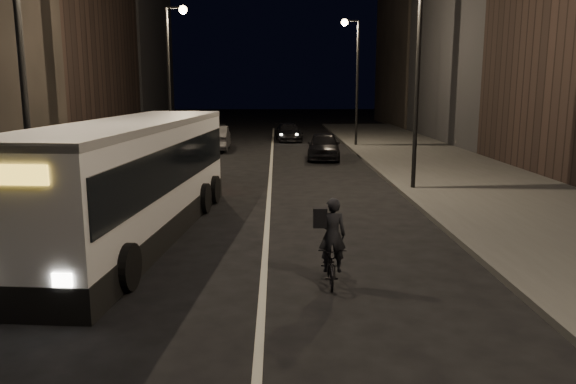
{
  "coord_description": "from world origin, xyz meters",
  "views": [
    {
      "loc": [
        0.29,
        -9.41,
        4.06
      ],
      "look_at": [
        0.56,
        4.07,
        1.5
      ],
      "focal_mm": 35.0,
      "sensor_mm": 36.0,
      "label": 1
    }
  ],
  "objects_px": {
    "streetlight_left_far": "(173,61)",
    "cyclist_on_bicycle": "(331,255)",
    "streetlight_right_mid": "(411,50)",
    "car_near": "(324,146)",
    "streetlight_right_far": "(353,65)",
    "city_bus": "(134,174)",
    "streetlight_left_near": "(31,28)",
    "car_mid": "(215,138)",
    "car_far": "(288,132)"
  },
  "relations": [
    {
      "from": "city_bus",
      "to": "cyclist_on_bicycle",
      "type": "bearing_deg",
      "value": -32.53
    },
    {
      "from": "car_far",
      "to": "car_near",
      "type": "bearing_deg",
      "value": -85.83
    },
    {
      "from": "streetlight_right_far",
      "to": "streetlight_left_near",
      "type": "distance_m",
      "value": 26.26
    },
    {
      "from": "streetlight_left_near",
      "to": "car_near",
      "type": "height_order",
      "value": "streetlight_left_near"
    },
    {
      "from": "cyclist_on_bicycle",
      "to": "car_near",
      "type": "relative_size",
      "value": 0.42
    },
    {
      "from": "car_near",
      "to": "streetlight_right_mid",
      "type": "bearing_deg",
      "value": -71.39
    },
    {
      "from": "cyclist_on_bicycle",
      "to": "car_mid",
      "type": "height_order",
      "value": "cyclist_on_bicycle"
    },
    {
      "from": "car_far",
      "to": "streetlight_right_mid",
      "type": "bearing_deg",
      "value": -83.64
    },
    {
      "from": "city_bus",
      "to": "cyclist_on_bicycle",
      "type": "height_order",
      "value": "city_bus"
    },
    {
      "from": "city_bus",
      "to": "car_mid",
      "type": "relative_size",
      "value": 2.48
    },
    {
      "from": "streetlight_left_far",
      "to": "car_near",
      "type": "xyz_separation_m",
      "value": [
        8.25,
        -0.19,
        -4.61
      ]
    },
    {
      "from": "car_near",
      "to": "car_far",
      "type": "distance_m",
      "value": 10.86
    },
    {
      "from": "streetlight_right_far",
      "to": "car_near",
      "type": "relative_size",
      "value": 1.85
    },
    {
      "from": "city_bus",
      "to": "car_mid",
      "type": "bearing_deg",
      "value": 95.5
    },
    {
      "from": "city_bus",
      "to": "streetlight_left_far",
      "type": "bearing_deg",
      "value": 101.55
    },
    {
      "from": "city_bus",
      "to": "car_near",
      "type": "xyz_separation_m",
      "value": [
        6.49,
        16.22,
        -0.97
      ]
    },
    {
      "from": "streetlight_right_mid",
      "to": "city_bus",
      "type": "xyz_separation_m",
      "value": [
        -8.9,
        -6.41,
        -3.65
      ]
    },
    {
      "from": "streetlight_right_mid",
      "to": "city_bus",
      "type": "relative_size",
      "value": 0.69
    },
    {
      "from": "streetlight_left_near",
      "to": "city_bus",
      "type": "bearing_deg",
      "value": 42.12
    },
    {
      "from": "streetlight_right_far",
      "to": "streetlight_left_far",
      "type": "height_order",
      "value": "same"
    },
    {
      "from": "streetlight_right_mid",
      "to": "streetlight_left_far",
      "type": "height_order",
      "value": "same"
    },
    {
      "from": "streetlight_right_far",
      "to": "city_bus",
      "type": "height_order",
      "value": "streetlight_right_far"
    },
    {
      "from": "city_bus",
      "to": "car_mid",
      "type": "xyz_separation_m",
      "value": [
        -0.03,
        20.7,
        -0.93
      ]
    },
    {
      "from": "cyclist_on_bicycle",
      "to": "car_far",
      "type": "height_order",
      "value": "cyclist_on_bicycle"
    },
    {
      "from": "streetlight_right_mid",
      "to": "streetlight_left_far",
      "type": "xyz_separation_m",
      "value": [
        -10.66,
        10.0,
        0.0
      ]
    },
    {
      "from": "streetlight_right_mid",
      "to": "car_far",
      "type": "height_order",
      "value": "streetlight_right_mid"
    },
    {
      "from": "streetlight_left_near",
      "to": "car_mid",
      "type": "distance_m",
      "value": 22.83
    },
    {
      "from": "city_bus",
      "to": "car_far",
      "type": "relative_size",
      "value": 2.68
    },
    {
      "from": "car_mid",
      "to": "cyclist_on_bicycle",
      "type": "bearing_deg",
      "value": 99.83
    },
    {
      "from": "streetlight_left_far",
      "to": "cyclist_on_bicycle",
      "type": "bearing_deg",
      "value": -71.62
    },
    {
      "from": "cyclist_on_bicycle",
      "to": "streetlight_right_mid",
      "type": "bearing_deg",
      "value": 70.93
    },
    {
      "from": "streetlight_right_far",
      "to": "streetlight_left_far",
      "type": "relative_size",
      "value": 1.0
    },
    {
      "from": "car_mid",
      "to": "car_far",
      "type": "relative_size",
      "value": 1.08
    },
    {
      "from": "streetlight_right_far",
      "to": "streetlight_left_near",
      "type": "height_order",
      "value": "same"
    },
    {
      "from": "streetlight_right_mid",
      "to": "car_far",
      "type": "relative_size",
      "value": 1.84
    },
    {
      "from": "streetlight_right_far",
      "to": "car_far",
      "type": "xyz_separation_m",
      "value": [
        -4.16,
        4.53,
        -4.72
      ]
    },
    {
      "from": "streetlight_right_far",
      "to": "car_mid",
      "type": "xyz_separation_m",
      "value": [
        -8.93,
        -1.7,
        -4.57
      ]
    },
    {
      "from": "streetlight_left_far",
      "to": "streetlight_left_near",
      "type": "bearing_deg",
      "value": -90.0
    },
    {
      "from": "car_mid",
      "to": "car_far",
      "type": "distance_m",
      "value": 7.85
    },
    {
      "from": "car_mid",
      "to": "car_far",
      "type": "height_order",
      "value": "car_mid"
    },
    {
      "from": "streetlight_left_near",
      "to": "city_bus",
      "type": "relative_size",
      "value": 0.69
    },
    {
      "from": "streetlight_right_far",
      "to": "city_bus",
      "type": "relative_size",
      "value": 0.69
    },
    {
      "from": "streetlight_right_mid",
      "to": "car_near",
      "type": "height_order",
      "value": "streetlight_right_mid"
    },
    {
      "from": "city_bus",
      "to": "car_near",
      "type": "distance_m",
      "value": 17.49
    },
    {
      "from": "streetlight_left_far",
      "to": "car_near",
      "type": "bearing_deg",
      "value": -1.33
    },
    {
      "from": "car_mid",
      "to": "car_far",
      "type": "bearing_deg",
      "value": -129.13
    },
    {
      "from": "cyclist_on_bicycle",
      "to": "streetlight_left_near",
      "type": "bearing_deg",
      "value": 163.01
    },
    {
      "from": "streetlight_left_far",
      "to": "car_near",
      "type": "height_order",
      "value": "streetlight_left_far"
    },
    {
      "from": "streetlight_right_mid",
      "to": "streetlight_right_far",
      "type": "height_order",
      "value": "same"
    },
    {
      "from": "streetlight_left_near",
      "to": "car_far",
      "type": "bearing_deg",
      "value": 77.16
    }
  ]
}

